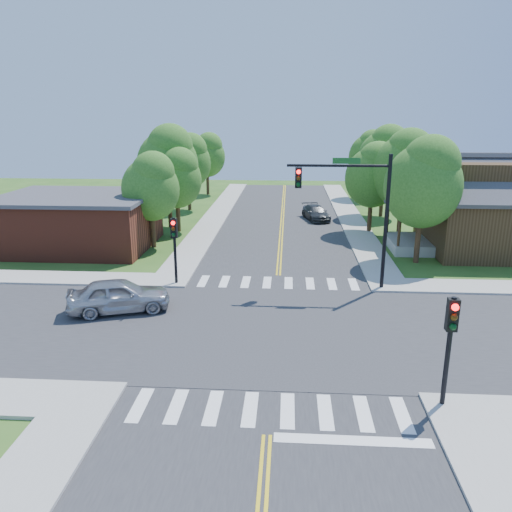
# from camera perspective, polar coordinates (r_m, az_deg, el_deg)

# --- Properties ---
(ground) EXTENTS (100.00, 100.00, 0.00)m
(ground) POSITION_cam_1_polar(r_m,az_deg,el_deg) (22.18, 2.13, -8.43)
(ground) COLOR #28531A
(ground) RESTS_ON ground
(road_ns) EXTENTS (10.00, 90.00, 0.04)m
(road_ns) POSITION_cam_1_polar(r_m,az_deg,el_deg) (22.17, 2.13, -8.39)
(road_ns) COLOR #2D2D30
(road_ns) RESTS_ON ground
(road_ew) EXTENTS (90.00, 10.00, 0.04)m
(road_ew) POSITION_cam_1_polar(r_m,az_deg,el_deg) (22.16, 2.13, -8.38)
(road_ew) COLOR #2D2D30
(road_ew) RESTS_ON ground
(intersection_patch) EXTENTS (10.20, 10.20, 0.06)m
(intersection_patch) POSITION_cam_1_polar(r_m,az_deg,el_deg) (22.18, 2.13, -8.43)
(intersection_patch) COLOR #2D2D30
(intersection_patch) RESTS_ON ground
(sidewalk_ne) EXTENTS (40.00, 40.00, 0.14)m
(sidewalk_ne) POSITION_cam_1_polar(r_m,az_deg,el_deg) (40.16, 26.05, 1.30)
(sidewalk_ne) COLOR #9E9B93
(sidewalk_ne) RESTS_ON ground
(sidewalk_nw) EXTENTS (40.00, 40.00, 0.14)m
(sidewalk_nw) POSITION_cam_1_polar(r_m,az_deg,el_deg) (40.55, -20.12, 2.10)
(sidewalk_nw) COLOR #9E9B93
(sidewalk_nw) RESTS_ON ground
(crosswalk_north) EXTENTS (8.85, 2.00, 0.01)m
(crosswalk_north) POSITION_cam_1_polar(r_m,az_deg,el_deg) (27.92, 2.51, -3.06)
(crosswalk_north) COLOR white
(crosswalk_north) RESTS_ON ground
(crosswalk_south) EXTENTS (8.85, 2.00, 0.01)m
(crosswalk_south) POSITION_cam_1_polar(r_m,az_deg,el_deg) (16.71, 1.47, -17.14)
(crosswalk_south) COLOR white
(crosswalk_south) RESTS_ON ground
(centerline) EXTENTS (0.30, 90.00, 0.01)m
(centerline) POSITION_cam_1_polar(r_m,az_deg,el_deg) (22.16, 2.13, -8.33)
(centerline) COLOR yellow
(centerline) RESTS_ON ground
(stop_bar) EXTENTS (4.60, 0.45, 0.09)m
(stop_bar) POSITION_cam_1_polar(r_m,az_deg,el_deg) (15.71, 11.00, -20.12)
(stop_bar) COLOR white
(stop_bar) RESTS_ON ground
(signal_mast_ne) EXTENTS (5.30, 0.42, 7.20)m
(signal_mast_ne) POSITION_cam_1_polar(r_m,az_deg,el_deg) (26.34, 11.20, 6.29)
(signal_mast_ne) COLOR black
(signal_mast_ne) RESTS_ON ground
(signal_pole_se) EXTENTS (0.34, 0.42, 3.80)m
(signal_pole_se) POSITION_cam_1_polar(r_m,az_deg,el_deg) (16.74, 21.35, -8.09)
(signal_pole_se) COLOR black
(signal_pole_se) RESTS_ON ground
(signal_pole_nw) EXTENTS (0.34, 0.42, 3.80)m
(signal_pole_nw) POSITION_cam_1_polar(r_m,az_deg,el_deg) (27.25, -9.32, 2.00)
(signal_pole_nw) COLOR black
(signal_pole_nw) RESTS_ON ground
(house_ne) EXTENTS (13.05, 8.80, 7.11)m
(house_ne) POSITION_cam_1_polar(r_m,az_deg,el_deg) (37.83, 26.53, 5.48)
(house_ne) COLOR #332312
(house_ne) RESTS_ON ground
(building_nw) EXTENTS (10.40, 8.40, 3.73)m
(building_nw) POSITION_cam_1_polar(r_m,az_deg,el_deg) (37.19, -19.68, 3.81)
(building_nw) COLOR maroon
(building_nw) RESTS_ON ground
(tree_e_a) EXTENTS (4.70, 4.46, 7.99)m
(tree_e_a) POSITION_cam_1_polar(r_m,az_deg,el_deg) (32.29, 18.74, 8.20)
(tree_e_a) COLOR #382314
(tree_e_a) RESTS_ON ground
(tree_e_b) EXTENTS (4.81, 4.57, 8.17)m
(tree_e_b) POSITION_cam_1_polar(r_m,az_deg,el_deg) (38.91, 16.68, 9.77)
(tree_e_b) COLOR #382314
(tree_e_b) RESTS_ON ground
(tree_e_c) EXTENTS (4.86, 4.61, 8.26)m
(tree_e_c) POSITION_cam_1_polar(r_m,az_deg,el_deg) (46.62, 14.60, 10.94)
(tree_e_c) COLOR #382314
(tree_e_c) RESTS_ON ground
(tree_e_d) EXTENTS (4.40, 4.18, 7.48)m
(tree_e_d) POSITION_cam_1_polar(r_m,az_deg,el_deg) (56.31, 12.91, 11.34)
(tree_e_d) COLOR #382314
(tree_e_d) RESTS_ON ground
(tree_w_a) EXTENTS (3.96, 3.77, 6.74)m
(tree_w_a) POSITION_cam_1_polar(r_m,az_deg,el_deg) (35.19, -11.88, 7.94)
(tree_w_a) COLOR #382314
(tree_w_a) RESTS_ON ground
(tree_w_b) EXTENTS (4.94, 4.69, 8.40)m
(tree_w_b) POSITION_cam_1_polar(r_m,az_deg,el_deg) (41.30, -9.98, 10.73)
(tree_w_b) COLOR #382314
(tree_w_b) RESTS_ON ground
(tree_w_c) EXTENTS (4.36, 4.14, 7.40)m
(tree_w_c) POSITION_cam_1_polar(r_m,az_deg,el_deg) (48.76, -7.70, 10.85)
(tree_w_c) COLOR #382314
(tree_w_c) RESTS_ON ground
(tree_w_d) EXTENTS (4.16, 3.95, 7.08)m
(tree_w_d) POSITION_cam_1_polar(r_m,az_deg,el_deg) (58.19, -5.55, 11.54)
(tree_w_d) COLOR #382314
(tree_w_d) RESTS_ON ground
(tree_house) EXTENTS (4.20, 3.99, 7.14)m
(tree_house) POSITION_cam_1_polar(r_m,az_deg,el_deg) (39.88, 13.30, 9.17)
(tree_house) COLOR #382314
(tree_house) RESTS_ON ground
(tree_bldg) EXTENTS (3.93, 3.73, 6.68)m
(tree_bldg) POSITION_cam_1_polar(r_m,az_deg,el_deg) (39.80, -8.98, 8.95)
(tree_bldg) COLOR #382314
(tree_bldg) RESTS_ON ground
(car_silver) EXTENTS (4.65, 5.85, 1.62)m
(car_silver) POSITION_cam_1_polar(r_m,az_deg,el_deg) (24.63, -15.40, -4.43)
(car_silver) COLOR #A9AAB0
(car_silver) RESTS_ON ground
(car_dgrey) EXTENTS (3.74, 5.07, 1.24)m
(car_dgrey) POSITION_cam_1_polar(r_m,az_deg,el_deg) (44.52, 6.85, 4.88)
(car_dgrey) COLOR #2B2E30
(car_dgrey) RESTS_ON ground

